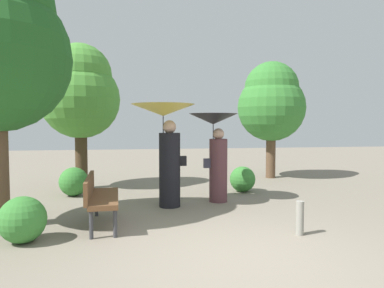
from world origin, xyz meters
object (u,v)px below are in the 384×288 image
object	(u,v)px
tree_near_left	(80,92)
tree_near_right	(271,102)
person_left	(166,135)
person_right	(216,142)
park_bench	(99,195)
path_marker_post	(300,218)

from	to	relation	value
tree_near_left	tree_near_right	world-z (taller)	tree_near_left
person_left	person_right	world-z (taller)	person_left
person_right	tree_near_right	size ratio (longest dim) A/B	0.53
person_left	tree_near_left	size ratio (longest dim) A/B	0.55
tree_near_left	park_bench	bearing A→B (deg)	-77.75
park_bench	path_marker_post	size ratio (longest dim) A/B	2.94
person_left	person_right	xyz separation A→B (m)	(1.09, 0.30, -0.16)
tree_near_left	tree_near_right	distance (m)	5.68
tree_near_right	path_marker_post	world-z (taller)	tree_near_right
tree_near_left	path_marker_post	size ratio (longest dim) A/B	7.26
tree_near_left	tree_near_right	size ratio (longest dim) A/B	1.04
person_right	path_marker_post	xyz separation A→B (m)	(0.73, -2.47, -1.04)
tree_near_right	person_left	bearing A→B (deg)	-136.84
person_left	park_bench	size ratio (longest dim) A/B	1.37
tree_near_left	path_marker_post	bearing A→B (deg)	-50.32
person_left	person_right	bearing A→B (deg)	-77.73
person_right	person_left	bearing A→B (deg)	102.27
park_bench	path_marker_post	bearing A→B (deg)	-110.69
tree_near_left	path_marker_post	distance (m)	6.39
person_left	park_bench	xyz separation A→B (m)	(-1.21, -1.18, -0.95)
tree_near_right	person_right	bearing A→B (deg)	-129.13
park_bench	tree_near_left	xyz separation A→B (m)	(-0.78, 3.61, 2.00)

